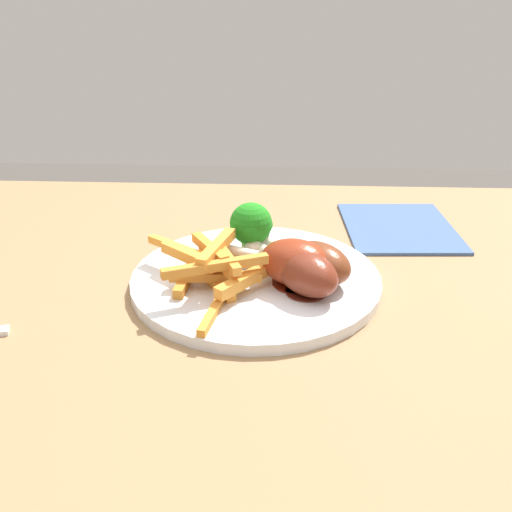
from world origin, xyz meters
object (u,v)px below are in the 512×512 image
Objects in this scene: dinner_plate at (256,278)px; broccoli_floret_front at (252,226)px; chicken_drumstick_extra at (292,262)px; chicken_drumstick_near at (315,261)px; chicken_drumstick_far at (303,271)px; dining_table at (269,379)px; carrot_fries_pile at (215,266)px.

broccoli_floret_front is (-0.01, 0.04, 0.04)m from dinner_plate.
dinner_plate is 1.98× the size of chicken_drumstick_extra.
chicken_drumstick_near is 0.95× the size of chicken_drumstick_far.
broccoli_floret_front is at bearing 144.56° from chicken_drumstick_near.
dinner_plate is (-0.02, 0.00, 0.13)m from dining_table.
dining_table is at bearing 24.60° from carrot_fries_pile.
broccoli_floret_front reaches higher than chicken_drumstick_far.
chicken_drumstick_near is at bearing 60.60° from chicken_drumstick_far.
dining_table is 3.83× the size of dinner_plate.
carrot_fries_pile is at bearing -170.49° from chicken_drumstick_near.
chicken_drumstick_extra is at bearing 6.19° from carrot_fries_pile.
dinner_plate is 0.06m from carrot_fries_pile.
dinner_plate is at bearing 152.05° from chicken_drumstick_extra.
chicken_drumstick_extra is (0.02, -0.02, 0.16)m from dining_table.
carrot_fries_pile is 0.09m from chicken_drumstick_far.
carrot_fries_pile and chicken_drumstick_far have the same top height.
broccoli_floret_front is at bearing 62.90° from carrot_fries_pile.
carrot_fries_pile is (-0.04, -0.03, 0.03)m from dinner_plate.
chicken_drumstick_near is at bearing 9.51° from carrot_fries_pile.
dining_table is 8.74× the size of chicken_drumstick_far.
dinner_plate is 0.07m from chicken_drumstick_near.
chicken_drumstick_near is (0.07, -0.05, -0.02)m from broccoli_floret_front.
dining_table is at bearing 169.67° from chicken_drumstick_near.
carrot_fries_pile is (-0.06, -0.03, 0.16)m from dining_table.
chicken_drumstick_near is (0.10, 0.02, -0.00)m from carrot_fries_pile.
broccoli_floret_front reaches higher than carrot_fries_pile.
broccoli_floret_front is 0.48× the size of chicken_drumstick_extra.
dining_table is 15.66× the size of broccoli_floret_front.
dining_table is 7.57× the size of chicken_drumstick_extra.
carrot_fries_pile is at bearing -173.81° from chicken_drumstick_extra.
dinner_plate is at bearing 169.79° from chicken_drumstick_near.
dinner_plate is 4.09× the size of broccoli_floret_front.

